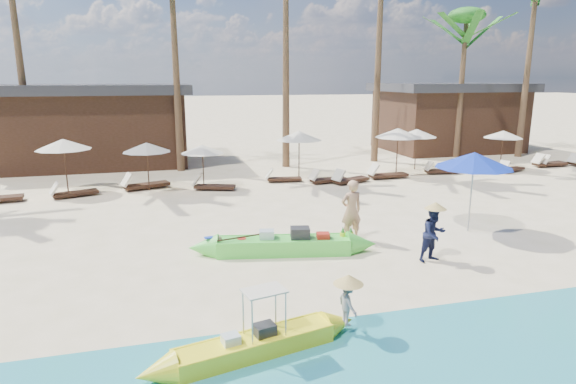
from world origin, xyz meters
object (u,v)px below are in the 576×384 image
object	(u,v)px
green_canoe	(283,245)
blue_umbrella	(474,160)
tourist	(351,210)
yellow_canoe	(255,345)

from	to	relation	value
green_canoe	blue_umbrella	xyz separation A→B (m)	(6.03, 0.44, 1.99)
tourist	blue_umbrella	xyz separation A→B (m)	(3.86, -0.13, 1.33)
green_canoe	blue_umbrella	distance (m)	6.36
green_canoe	yellow_canoe	distance (m)	4.92
green_canoe	blue_umbrella	bearing A→B (deg)	15.07
green_canoe	blue_umbrella	world-z (taller)	blue_umbrella
yellow_canoe	green_canoe	bearing A→B (deg)	57.43
yellow_canoe	blue_umbrella	bearing A→B (deg)	20.63
green_canoe	tourist	size ratio (longest dim) A/B	3.13
tourist	blue_umbrella	world-z (taller)	blue_umbrella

